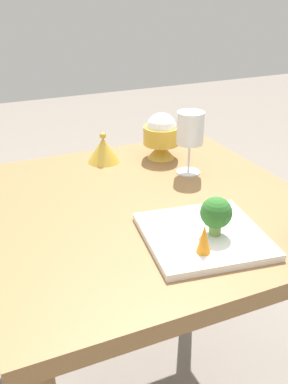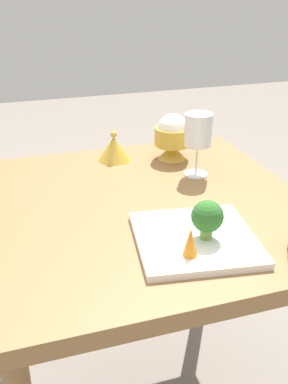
# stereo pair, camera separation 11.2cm
# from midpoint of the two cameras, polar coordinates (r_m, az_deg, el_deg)

# --- Properties ---
(dining_table) EXTENTS (0.82, 0.82, 0.73)m
(dining_table) POSITION_cam_midpoint_polar(r_m,az_deg,el_deg) (1.18, 2.73, -5.56)
(dining_table) COLOR olive
(dining_table) RESTS_ON ground_plane
(wine_glass) EXTENTS (0.08, 0.08, 0.18)m
(wine_glass) POSITION_cam_midpoint_polar(r_m,az_deg,el_deg) (1.26, 9.38, 7.46)
(wine_glass) COLOR white
(wine_glass) RESTS_ON dining_table
(rice_bowl) EXTENTS (0.11, 0.11, 0.14)m
(rice_bowl) POSITION_cam_midpoint_polar(r_m,az_deg,el_deg) (1.39, 5.94, 7.02)
(rice_bowl) COLOR gold
(rice_bowl) RESTS_ON dining_table
(rice_bowl_lid) EXTENTS (0.10, 0.10, 0.09)m
(rice_bowl_lid) POSITION_cam_midpoint_polar(r_m,az_deg,el_deg) (1.38, -1.47, 5.45)
(rice_bowl_lid) COLOR gold
(rice_bowl_lid) RESTS_ON dining_table
(serving_plate) EXTENTS (0.28, 0.28, 0.02)m
(serving_plate) POSITION_cam_midpoint_polar(r_m,az_deg,el_deg) (0.98, 9.69, -5.94)
(serving_plate) COLOR white
(serving_plate) RESTS_ON dining_table
(broccoli_floret) EXTENTS (0.07, 0.07, 0.09)m
(broccoli_floret) POSITION_cam_midpoint_polar(r_m,az_deg,el_deg) (0.95, 11.32, -3.21)
(broccoli_floret) COLOR #729E4C
(broccoli_floret) RESTS_ON serving_plate
(carrot_garnish_left) EXTENTS (0.03, 0.03, 0.06)m
(carrot_garnish_left) POSITION_cam_midpoint_polar(r_m,az_deg,el_deg) (0.90, 9.44, -6.30)
(carrot_garnish_left) COLOR orange
(carrot_garnish_left) RESTS_ON serving_plate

